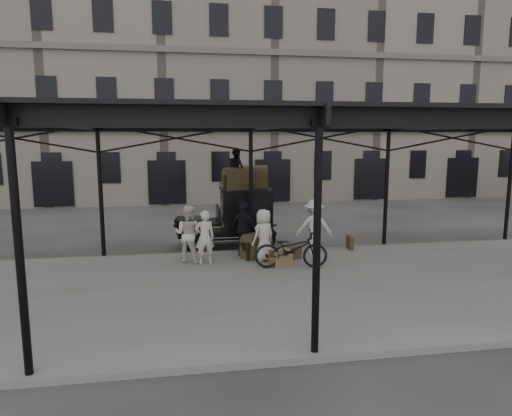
{
  "coord_description": "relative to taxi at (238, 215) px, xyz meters",
  "views": [
    {
      "loc": [
        -2.38,
        -13.5,
        4.13
      ],
      "look_at": [
        0.11,
        1.6,
        1.7
      ],
      "focal_mm": 32.0,
      "sensor_mm": 36.0,
      "label": 1
    }
  ],
  "objects": [
    {
      "name": "ground",
      "position": [
        0.32,
        -3.23,
        -1.2
      ],
      "size": [
        120.0,
        120.0,
        0.0
      ],
      "primitive_type": "plane",
      "color": "#383533",
      "rests_on": "ground"
    },
    {
      "name": "platform",
      "position": [
        0.32,
        -5.23,
        -1.13
      ],
      "size": [
        28.0,
        8.0,
        0.15
      ],
      "primitive_type": "cube",
      "color": "slate",
      "rests_on": "ground"
    },
    {
      "name": "canopy",
      "position": [
        0.32,
        -4.95,
        3.39
      ],
      "size": [
        22.5,
        9.0,
        4.74
      ],
      "color": "black",
      "rests_on": "ground"
    },
    {
      "name": "building_frontage",
      "position": [
        0.32,
        14.77,
        5.8
      ],
      "size": [
        64.0,
        8.0,
        14.0
      ],
      "primitive_type": "cube",
      "color": "slate",
      "rests_on": "ground"
    },
    {
      "name": "taxi",
      "position": [
        0.0,
        0.0,
        0.0
      ],
      "size": [
        3.65,
        1.55,
        2.18
      ],
      "color": "black",
      "rests_on": "ground"
    },
    {
      "name": "porter_left",
      "position": [
        -1.38,
        -2.75,
        -0.2
      ],
      "size": [
        0.66,
        0.47,
        1.7
      ],
      "primitive_type": "imported",
      "rotation": [
        0.0,
        0.0,
        3.25
      ],
      "color": "beige",
      "rests_on": "platform"
    },
    {
      "name": "porter_midleft",
      "position": [
        -1.88,
        -2.45,
        -0.14
      ],
      "size": [
        1.09,
        0.99,
        1.83
      ],
      "primitive_type": "imported",
      "rotation": [
        0.0,
        0.0,
        2.73
      ],
      "color": "silver",
      "rests_on": "platform"
    },
    {
      "name": "porter_centre",
      "position": [
        0.5,
        -2.71,
        -0.22
      ],
      "size": [
        0.98,
        0.89,
        1.68
      ],
      "primitive_type": "imported",
      "rotation": [
        0.0,
        0.0,
        3.71
      ],
      "color": "beige",
      "rests_on": "platform"
    },
    {
      "name": "porter_official",
      "position": [
        -0.03,
        -2.06,
        -0.14
      ],
      "size": [
        1.05,
        1.08,
        1.82
      ],
      "primitive_type": "imported",
      "rotation": [
        0.0,
        0.0,
        2.33
      ],
      "color": "black",
      "rests_on": "platform"
    },
    {
      "name": "porter_right",
      "position": [
        2.37,
        -2.06,
        -0.12
      ],
      "size": [
        1.31,
        0.9,
        1.86
      ],
      "primitive_type": "imported",
      "rotation": [
        0.0,
        0.0,
        2.96
      ],
      "color": "silver",
      "rests_on": "platform"
    },
    {
      "name": "bicycle",
      "position": [
        1.18,
        -3.64,
        -0.47
      ],
      "size": [
        2.29,
        1.05,
        1.16
      ],
      "primitive_type": "imported",
      "rotation": [
        0.0,
        0.0,
        1.44
      ],
      "color": "black",
      "rests_on": "platform"
    },
    {
      "name": "porter_roof",
      "position": [
        -0.03,
        -0.1,
        1.74
      ],
      "size": [
        0.78,
        0.88,
        1.53
      ],
      "primitive_type": "imported",
      "rotation": [
        0.0,
        0.0,
        1.88
      ],
      "color": "black",
      "rests_on": "taxi"
    },
    {
      "name": "steamer_trunk_roof_near",
      "position": [
        -0.08,
        -0.25,
        1.32
      ],
      "size": [
        1.05,
        0.8,
        0.68
      ],
      "primitive_type": null,
      "rotation": [
        0.0,
        0.0,
        0.27
      ],
      "color": "#3F321D",
      "rests_on": "taxi"
    },
    {
      "name": "steamer_trunk_roof_far",
      "position": [
        0.67,
        0.2,
        1.33
      ],
      "size": [
        1.0,
        0.65,
        0.71
      ],
      "primitive_type": null,
      "rotation": [
        0.0,
        0.0,
        -0.06
      ],
      "color": "#3F321D",
      "rests_on": "taxi"
    },
    {
      "name": "steamer_trunk_platform",
      "position": [
        0.34,
        -2.23,
        -0.7
      ],
      "size": [
        1.12,
        1.04,
        0.7
      ],
      "primitive_type": null,
      "rotation": [
        0.0,
        0.0,
        0.63
      ],
      "color": "#3F321D",
      "rests_on": "platform"
    },
    {
      "name": "wicker_hamper",
      "position": [
        0.93,
        -3.36,
        -0.8
      ],
      "size": [
        0.71,
        0.61,
        0.5
      ],
      "primitive_type": "cube",
      "rotation": [
        0.0,
        0.0,
        0.3
      ],
      "color": "olive",
      "rests_on": "platform"
    },
    {
      "name": "suitcase_upright",
      "position": [
        3.83,
        -1.64,
        -0.83
      ],
      "size": [
        0.24,
        0.62,
        0.45
      ],
      "primitive_type": "cube",
      "rotation": [
        0.0,
        0.0,
        -0.16
      ],
      "color": "#3F321D",
      "rests_on": "platform"
    },
    {
      "name": "suitcase_flat",
      "position": [
        1.47,
        -2.72,
        -0.85
      ],
      "size": [
        0.62,
        0.33,
        0.4
      ],
      "primitive_type": "cube",
      "rotation": [
        0.0,
        0.0,
        0.33
      ],
      "color": "#3F321D",
      "rests_on": "platform"
    }
  ]
}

